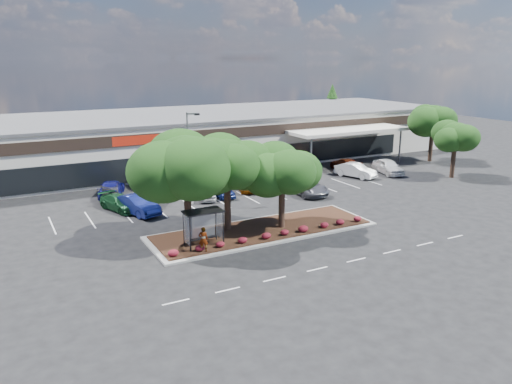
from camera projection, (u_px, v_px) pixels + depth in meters
name	position (u px, v px, depth m)	size (l,w,h in m)	color
ground	(313.00, 243.00, 36.80)	(160.00, 160.00, 0.00)	black
retail_store	(166.00, 138.00, 64.90)	(80.40, 25.20, 6.25)	silver
landscape_island	(263.00, 230.00, 39.27)	(18.00, 6.00, 0.26)	#9B9A96
lane_markings	(247.00, 208.00, 45.62)	(33.12, 20.06, 0.01)	silver
shrub_row	(277.00, 233.00, 37.38)	(17.00, 0.80, 0.50)	maroon
bus_shelter	(202.00, 217.00, 35.31)	(2.75, 1.55, 2.59)	black
island_tree_west	(187.00, 188.00, 35.91)	(7.20, 7.20, 7.89)	#11360D
island_tree_mid	(227.00, 184.00, 38.17)	(6.60, 6.60, 7.32)	#11360D
island_tree_east	(282.00, 187.00, 38.82)	(5.80, 5.80, 6.50)	#11360D
tree_east_near	(454.00, 149.00, 56.31)	(5.60, 5.60, 6.51)	#11360D
tree_east_far	(432.00, 133.00, 65.25)	(6.40, 6.40, 7.62)	#11360D
conifer_north_east	(332.00, 109.00, 88.59)	(3.96, 3.96, 9.00)	#11360D
person_waiting	(203.00, 239.00, 34.32)	(0.65, 0.43, 1.79)	#594C47
light_pole	(190.00, 165.00, 45.80)	(1.43, 0.60, 8.55)	#9B9A96
car_0	(120.00, 203.00, 44.67)	(1.93, 4.75, 1.38)	#174C26
car_1	(137.00, 205.00, 43.58)	(1.76, 5.04, 1.66)	navy
car_2	(149.00, 196.00, 46.72)	(1.58, 4.54, 1.50)	#4D4E53
car_3	(207.00, 192.00, 48.29)	(1.59, 3.96, 1.35)	white
car_4	(221.00, 190.00, 49.07)	(1.60, 3.98, 1.36)	navy
car_5	(245.00, 183.00, 51.35)	(1.78, 4.41, 1.50)	#793A05
car_6	(306.00, 186.00, 50.07)	(2.68, 5.82, 1.62)	#55565D
car_7	(355.00, 170.00, 57.09)	(1.70, 4.88, 1.61)	silver
car_8	(388.00, 167.00, 58.82)	(2.02, 5.03, 1.71)	silver
car_9	(111.00, 189.00, 49.18)	(2.20, 5.41, 1.57)	navy
car_10	(110.00, 191.00, 48.50)	(1.51, 4.32, 1.42)	black
car_11	(143.00, 181.00, 52.30)	(1.85, 4.59, 1.56)	silver
car_12	(216.00, 181.00, 52.58)	(1.60, 3.97, 1.35)	white
car_13	(229.00, 175.00, 55.17)	(2.26, 4.89, 1.36)	black
car_14	(238.00, 170.00, 57.56)	(2.31, 5.02, 1.39)	#14481E
car_15	(301.00, 163.00, 61.08)	(1.94, 4.83, 1.64)	maroon
car_16	(345.00, 165.00, 60.36)	(2.12, 5.20, 1.51)	#622411
car_17	(349.00, 165.00, 60.72)	(2.19, 4.75, 1.32)	#9F130E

